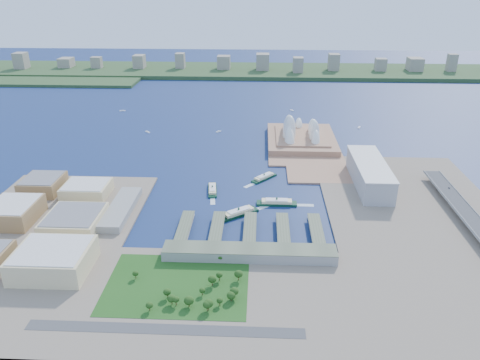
{
  "coord_description": "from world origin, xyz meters",
  "views": [
    {
      "loc": [
        25.38,
        -593.79,
        304.6
      ],
      "look_at": [
        -4.64,
        52.23,
        18.0
      ],
      "focal_mm": 35.0,
      "sensor_mm": 36.0,
      "label": 1
    }
  ],
  "objects_px": {
    "toaster_building": "(370,174)",
    "ferry_c": "(239,211)",
    "car_c": "(449,188)",
    "ferry_a": "(212,188)",
    "ferry_d": "(277,201)",
    "opera_house": "(302,127)",
    "ferry_b": "(264,176)"
  },
  "relations": [
    {
      "from": "opera_house",
      "to": "ferry_b",
      "type": "bearing_deg",
      "value": -111.88
    },
    {
      "from": "ferry_c",
      "to": "ferry_d",
      "type": "distance_m",
      "value": 63.25
    },
    {
      "from": "ferry_b",
      "to": "ferry_d",
      "type": "distance_m",
      "value": 92.15
    },
    {
      "from": "toaster_building",
      "to": "ferry_c",
      "type": "distance_m",
      "value": 225.07
    },
    {
      "from": "ferry_c",
      "to": "ferry_d",
      "type": "relative_size",
      "value": 1.01
    },
    {
      "from": "ferry_a",
      "to": "ferry_d",
      "type": "distance_m",
      "value": 104.96
    },
    {
      "from": "toaster_building",
      "to": "ferry_b",
      "type": "relative_size",
      "value": 3.14
    },
    {
      "from": "ferry_d",
      "to": "car_c",
      "type": "height_order",
      "value": "car_c"
    },
    {
      "from": "opera_house",
      "to": "ferry_a",
      "type": "bearing_deg",
      "value": -123.25
    },
    {
      "from": "ferry_c",
      "to": "car_c",
      "type": "height_order",
      "value": "car_c"
    },
    {
      "from": "ferry_a",
      "to": "ferry_c",
      "type": "xyz_separation_m",
      "value": [
        43.83,
        -75.03,
        0.84
      ]
    },
    {
      "from": "ferry_a",
      "to": "ferry_d",
      "type": "bearing_deg",
      "value": -29.11
    },
    {
      "from": "toaster_building",
      "to": "ferry_c",
      "type": "height_order",
      "value": "toaster_building"
    },
    {
      "from": "toaster_building",
      "to": "ferry_d",
      "type": "xyz_separation_m",
      "value": [
        -144.82,
        -71.78,
        -15.06
      ]
    },
    {
      "from": "opera_house",
      "to": "car_c",
      "type": "bearing_deg",
      "value": -49.96
    },
    {
      "from": "car_c",
      "to": "ferry_c",
      "type": "bearing_deg",
      "value": -167.24
    },
    {
      "from": "opera_house",
      "to": "ferry_b",
      "type": "height_order",
      "value": "opera_house"
    },
    {
      "from": "ferry_c",
      "to": "ferry_a",
      "type": "bearing_deg",
      "value": -6.64
    },
    {
      "from": "ferry_b",
      "to": "toaster_building",
      "type": "bearing_deg",
      "value": 34.66
    },
    {
      "from": "ferry_a",
      "to": "ferry_c",
      "type": "height_order",
      "value": "ferry_c"
    },
    {
      "from": "ferry_a",
      "to": "ferry_b",
      "type": "distance_m",
      "value": 93.25
    },
    {
      "from": "toaster_building",
      "to": "ferry_a",
      "type": "height_order",
      "value": "toaster_building"
    },
    {
      "from": "ferry_b",
      "to": "opera_house",
      "type": "bearing_deg",
      "value": 109.3
    },
    {
      "from": "opera_house",
      "to": "ferry_d",
      "type": "bearing_deg",
      "value": -101.4
    },
    {
      "from": "ferry_a",
      "to": "ferry_c",
      "type": "relative_size",
      "value": 0.85
    },
    {
      "from": "opera_house",
      "to": "ferry_a",
      "type": "distance_m",
      "value": 277.91
    },
    {
      "from": "ferry_d",
      "to": "car_c",
      "type": "bearing_deg",
      "value": -81.82
    },
    {
      "from": "ferry_a",
      "to": "toaster_building",
      "type": "bearing_deg",
      "value": 0.97
    },
    {
      "from": "toaster_building",
      "to": "ferry_a",
      "type": "bearing_deg",
      "value": -172.63
    },
    {
      "from": "ferry_a",
      "to": "car_c",
      "type": "distance_m",
      "value": 350.86
    },
    {
      "from": "opera_house",
      "to": "ferry_b",
      "type": "distance_m",
      "value": 197.4
    },
    {
      "from": "ferry_b",
      "to": "ferry_d",
      "type": "xyz_separation_m",
      "value": [
        18.03,
        -90.36,
        0.77
      ]
    }
  ]
}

